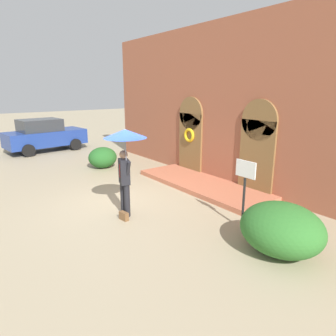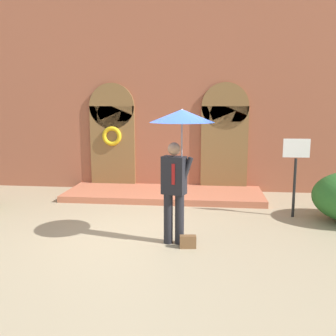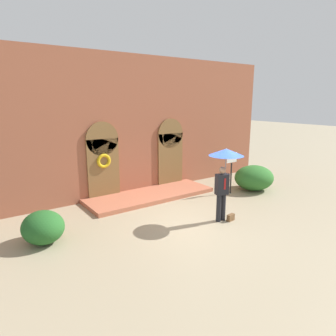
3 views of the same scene
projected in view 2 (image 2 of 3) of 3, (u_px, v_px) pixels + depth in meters
The scene contains 5 objects.
ground_plane at pixel (145, 236), 7.03m from camera, with size 80.00×80.00×0.00m, color tan.
building_facade at pixel (168, 96), 10.65m from camera, with size 14.00×2.30×5.60m.
person_with_umbrella at pixel (180, 136), 6.34m from camera, with size 1.10×1.10×2.36m.
handbag at pixel (188, 242), 6.42m from camera, with size 0.28×0.12×0.22m, color brown.
sign_post at pixel (296, 165), 8.05m from camera, with size 0.56×0.06×1.72m.
Camera 2 is at (1.18, -6.63, 2.43)m, focal length 40.00 mm.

